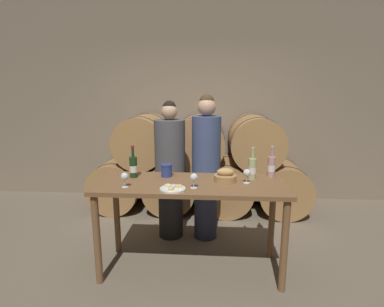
{
  "coord_description": "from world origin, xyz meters",
  "views": [
    {
      "loc": [
        0.2,
        -2.69,
        1.76
      ],
      "look_at": [
        0.0,
        0.14,
        1.15
      ],
      "focal_mm": 28.0,
      "sensor_mm": 36.0,
      "label": 1
    }
  ],
  "objects_px": {
    "wine_bottle_white": "(252,168)",
    "tasting_table": "(191,195)",
    "wine_glass_center": "(247,173)",
    "wine_bottle_red": "(133,167)",
    "blue_crock": "(166,170)",
    "person_right": "(206,167)",
    "person_left": "(170,170)",
    "bread_basket": "(225,176)",
    "wine_glass_left": "(194,178)",
    "cheese_plate": "(173,189)",
    "wine_bottle_rose": "(271,166)",
    "wine_glass_far_left": "(125,177)"
  },
  "relations": [
    {
      "from": "wine_bottle_white",
      "to": "tasting_table",
      "type": "bearing_deg",
      "value": -164.28
    },
    {
      "from": "wine_bottle_white",
      "to": "wine_glass_center",
      "type": "relative_size",
      "value": 2.33
    },
    {
      "from": "wine_bottle_red",
      "to": "wine_glass_center",
      "type": "height_order",
      "value": "wine_bottle_red"
    },
    {
      "from": "tasting_table",
      "to": "blue_crock",
      "type": "distance_m",
      "value": 0.37
    },
    {
      "from": "person_right",
      "to": "wine_bottle_white",
      "type": "xyz_separation_m",
      "value": [
        0.46,
        -0.52,
        0.13
      ]
    },
    {
      "from": "person_left",
      "to": "blue_crock",
      "type": "height_order",
      "value": "person_left"
    },
    {
      "from": "wine_glass_center",
      "to": "wine_bottle_red",
      "type": "bearing_deg",
      "value": 173.88
    },
    {
      "from": "person_left",
      "to": "wine_bottle_white",
      "type": "relative_size",
      "value": 5.2
    },
    {
      "from": "person_right",
      "to": "bread_basket",
      "type": "xyz_separation_m",
      "value": [
        0.2,
        -0.62,
        0.07
      ]
    },
    {
      "from": "tasting_table",
      "to": "wine_glass_left",
      "type": "height_order",
      "value": "wine_glass_left"
    },
    {
      "from": "person_left",
      "to": "blue_crock",
      "type": "distance_m",
      "value": 0.53
    },
    {
      "from": "person_left",
      "to": "cheese_plate",
      "type": "height_order",
      "value": "person_left"
    },
    {
      "from": "person_left",
      "to": "wine_bottle_white",
      "type": "height_order",
      "value": "person_left"
    },
    {
      "from": "bread_basket",
      "to": "cheese_plate",
      "type": "bearing_deg",
      "value": -148.93
    },
    {
      "from": "blue_crock",
      "to": "bread_basket",
      "type": "bearing_deg",
      "value": -11.57
    },
    {
      "from": "person_right",
      "to": "wine_bottle_red",
      "type": "distance_m",
      "value": 0.91
    },
    {
      "from": "tasting_table",
      "to": "wine_bottle_rose",
      "type": "height_order",
      "value": "wine_bottle_rose"
    },
    {
      "from": "person_right",
      "to": "blue_crock",
      "type": "xyz_separation_m",
      "value": [
        -0.39,
        -0.51,
        0.09
      ]
    },
    {
      "from": "person_left",
      "to": "wine_glass_far_left",
      "type": "xyz_separation_m",
      "value": [
        -0.28,
        -0.87,
        0.17
      ]
    },
    {
      "from": "wine_bottle_rose",
      "to": "wine_glass_center",
      "type": "xyz_separation_m",
      "value": [
        -0.27,
        -0.25,
        -0.01
      ]
    },
    {
      "from": "wine_bottle_red",
      "to": "wine_bottle_rose",
      "type": "relative_size",
      "value": 1.03
    },
    {
      "from": "tasting_table",
      "to": "person_right",
      "type": "bearing_deg",
      "value": 79.59
    },
    {
      "from": "tasting_table",
      "to": "cheese_plate",
      "type": "height_order",
      "value": "cheese_plate"
    },
    {
      "from": "bread_basket",
      "to": "wine_glass_center",
      "type": "xyz_separation_m",
      "value": [
        0.2,
        -0.05,
        0.05
      ]
    },
    {
      "from": "blue_crock",
      "to": "person_right",
      "type": "bearing_deg",
      "value": 52.61
    },
    {
      "from": "cheese_plate",
      "to": "wine_glass_far_left",
      "type": "distance_m",
      "value": 0.45
    },
    {
      "from": "cheese_plate",
      "to": "wine_glass_center",
      "type": "bearing_deg",
      "value": 19.38
    },
    {
      "from": "wine_bottle_white",
      "to": "cheese_plate",
      "type": "bearing_deg",
      "value": -152.37
    },
    {
      "from": "wine_glass_far_left",
      "to": "wine_glass_left",
      "type": "relative_size",
      "value": 1.0
    },
    {
      "from": "wine_bottle_rose",
      "to": "wine_glass_left",
      "type": "relative_size",
      "value": 2.31
    },
    {
      "from": "tasting_table",
      "to": "cheese_plate",
      "type": "relative_size",
      "value": 7.86
    },
    {
      "from": "wine_glass_far_left",
      "to": "wine_bottle_rose",
      "type": "bearing_deg",
      "value": 18.15
    },
    {
      "from": "tasting_table",
      "to": "wine_bottle_white",
      "type": "relative_size",
      "value": 5.65
    },
    {
      "from": "person_right",
      "to": "person_left",
      "type": "bearing_deg",
      "value": -179.98
    },
    {
      "from": "person_right",
      "to": "cheese_plate",
      "type": "distance_m",
      "value": 0.95
    },
    {
      "from": "wine_bottle_rose",
      "to": "wine_glass_left",
      "type": "distance_m",
      "value": 0.87
    },
    {
      "from": "wine_bottle_red",
      "to": "wine_bottle_white",
      "type": "xyz_separation_m",
      "value": [
        1.17,
        0.03,
        -0.0
      ]
    },
    {
      "from": "wine_bottle_rose",
      "to": "wine_glass_center",
      "type": "distance_m",
      "value": 0.37
    },
    {
      "from": "wine_bottle_red",
      "to": "wine_glass_center",
      "type": "relative_size",
      "value": 2.37
    },
    {
      "from": "person_right",
      "to": "wine_glass_center",
      "type": "bearing_deg",
      "value": -59.64
    },
    {
      "from": "bread_basket",
      "to": "person_right",
      "type": "bearing_deg",
      "value": 107.42
    },
    {
      "from": "blue_crock",
      "to": "wine_bottle_white",
      "type": "bearing_deg",
      "value": -1.18
    },
    {
      "from": "blue_crock",
      "to": "wine_glass_center",
      "type": "distance_m",
      "value": 0.8
    },
    {
      "from": "wine_glass_center",
      "to": "blue_crock",
      "type": "bearing_deg",
      "value": 167.93
    },
    {
      "from": "wine_bottle_rose",
      "to": "wine_bottle_white",
      "type": "bearing_deg",
      "value": -153.1
    },
    {
      "from": "wine_glass_far_left",
      "to": "wine_glass_left",
      "type": "bearing_deg",
      "value": 1.8
    },
    {
      "from": "tasting_table",
      "to": "wine_glass_center",
      "type": "relative_size",
      "value": 13.19
    },
    {
      "from": "wine_glass_far_left",
      "to": "wine_glass_center",
      "type": "bearing_deg",
      "value": 10.13
    },
    {
      "from": "wine_glass_left",
      "to": "wine_glass_center",
      "type": "bearing_deg",
      "value": 20.15
    },
    {
      "from": "wine_bottle_red",
      "to": "cheese_plate",
      "type": "distance_m",
      "value": 0.57
    }
  ]
}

